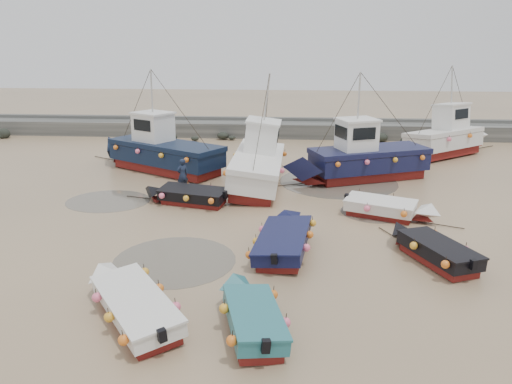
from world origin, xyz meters
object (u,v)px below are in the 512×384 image
cabin_boat_3 (451,136)px  person (183,191)px  dinghy_5 (388,206)px  dinghy_0 (133,300)px  cabin_boat_0 (158,150)px  dinghy_1 (286,237)px  dinghy_2 (250,312)px  cabin_boat_2 (360,158)px  cabin_boat_1 (256,161)px  dinghy_6 (432,246)px  dinghy_4 (187,193)px

cabin_boat_3 → person: (-17.14, -9.96, -1.39)m
dinghy_5 → dinghy_0: bearing=-22.4°
cabin_boat_0 → dinghy_1: bearing=-115.3°
dinghy_0 → dinghy_5: size_ratio=1.09×
dinghy_1 → dinghy_2: same height
dinghy_5 → dinghy_2: bearing=-7.6°
dinghy_1 → cabin_boat_3: 20.82m
cabin_boat_2 → cabin_boat_3: (7.21, 6.89, 0.05)m
cabin_boat_0 → cabin_boat_3: same height
cabin_boat_1 → person: cabin_boat_1 is taller
dinghy_2 → cabin_boat_0: size_ratio=0.52×
person → dinghy_2: bearing=68.5°
dinghy_6 → cabin_boat_2: 11.18m
dinghy_6 → dinghy_1: bearing=149.5°
dinghy_5 → cabin_boat_1: (-6.58, 5.24, 0.76)m
dinghy_4 → cabin_boat_0: 7.18m
dinghy_0 → dinghy_1: 6.96m
dinghy_0 → dinghy_2: size_ratio=1.09×
dinghy_4 → cabin_boat_1: size_ratio=0.52×
dinghy_5 → dinghy_6: bearing=32.8°
dinghy_4 → cabin_boat_3: bearing=-39.8°
dinghy_0 → cabin_boat_1: size_ratio=0.53×
cabin_boat_3 → person: size_ratio=4.27×
cabin_boat_1 → cabin_boat_3: same height
dinghy_0 → dinghy_1: bearing=13.2°
dinghy_1 → cabin_boat_2: bearing=75.5°
dinghy_5 → cabin_boat_3: size_ratio=0.67×
dinghy_0 → cabin_boat_2: (8.73, 15.78, 0.80)m
cabin_boat_1 → dinghy_0: bearing=-99.6°
cabin_boat_1 → cabin_boat_3: bearing=32.6°
dinghy_0 → dinghy_1: (4.56, 5.26, 0.00)m
dinghy_6 → cabin_boat_2: size_ratio=0.54×
dinghy_0 → cabin_boat_3: (15.95, 22.67, 0.85)m
dinghy_0 → cabin_boat_1: cabin_boat_1 is taller
dinghy_0 → dinghy_5: (9.28, 9.27, 0.02)m
dinghy_6 → cabin_boat_3: size_ratio=0.67×
cabin_boat_0 → cabin_boat_2: (12.39, -1.29, 0.02)m
dinghy_2 → cabin_boat_0: (-7.26, 17.54, 0.76)m
dinghy_2 → dinghy_4: same height
dinghy_6 → cabin_boat_0: bearing=113.3°
cabin_boat_2 → cabin_boat_3: size_ratio=1.25×
dinghy_4 → cabin_boat_2: cabin_boat_2 is taller
dinghy_6 → cabin_boat_2: bearing=72.3°
cabin_boat_0 → person: bearing=-120.7°
cabin_boat_0 → dinghy_4: bearing=-124.3°
dinghy_5 → cabin_boat_0: size_ratio=0.52×
dinghy_0 → cabin_boat_1: bearing=43.6°
dinghy_5 → cabin_boat_1: size_ratio=0.49×
dinghy_0 → cabin_boat_0: size_ratio=0.57×
dinghy_6 → cabin_boat_0: 18.51m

